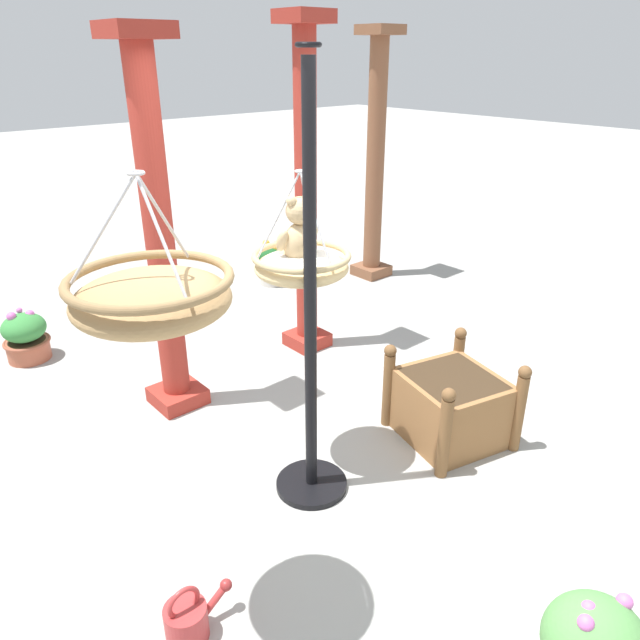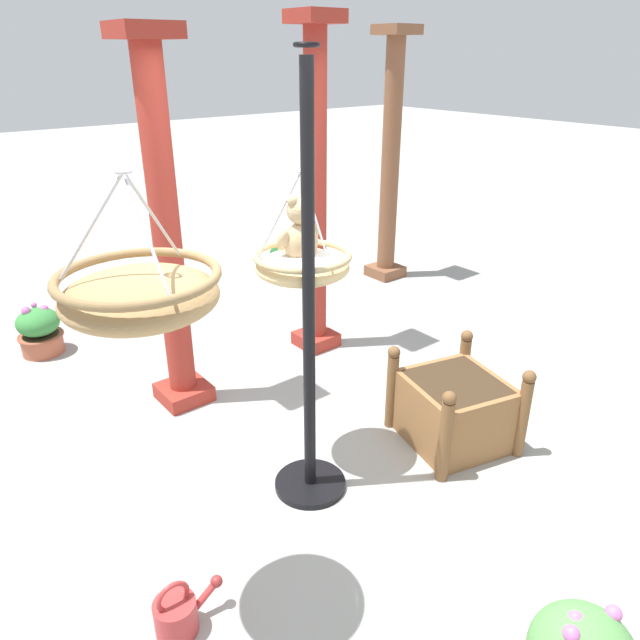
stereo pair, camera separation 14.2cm
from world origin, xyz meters
name	(u,v)px [view 1 (the left image)]	position (x,y,z in m)	size (l,w,h in m)	color
ground_plane	(331,475)	(0.00, 0.00, 0.00)	(40.00, 40.00, 0.00)	#9E9E99
display_pole_central	(311,376)	(-0.16, 0.00, 0.79)	(0.44, 0.44, 2.51)	black
hanging_basket_with_teddy	(301,265)	(-0.01, 0.25, 1.36)	(0.57, 0.57, 0.63)	tan
teddy_bear	(299,234)	(-0.01, 0.27, 1.54)	(0.28, 0.24, 0.40)	tan
hanging_basket_left_high	(152,296)	(-1.20, -0.34, 1.67)	(0.61, 0.61, 0.55)	#A37F51
greenhouse_pillar_left	(306,202)	(1.07, 1.51, 1.33)	(0.35, 0.35, 2.76)	#9E2D23
greenhouse_pillar_right	(375,165)	(2.86, 2.43, 1.31)	(0.38, 0.38, 2.72)	brown
greenhouse_pillar_far_back	(160,244)	(-0.31, 1.42, 1.27)	(0.38, 0.38, 2.64)	#9E2D23
wooden_planter_box	(451,404)	(0.91, -0.23, 0.26)	(0.84, 0.86, 0.64)	olive
potted_plant_bushy_green	(26,337)	(-0.94, 2.92, 0.21)	(0.39, 0.39, 0.46)	#AD563D
potted_plant_small_succulent	(271,262)	(1.78, 2.98, 0.26)	(0.34, 0.34, 0.51)	beige
watering_can	(188,619)	(-1.26, -0.41, 0.10)	(0.35, 0.20, 0.30)	#B23333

